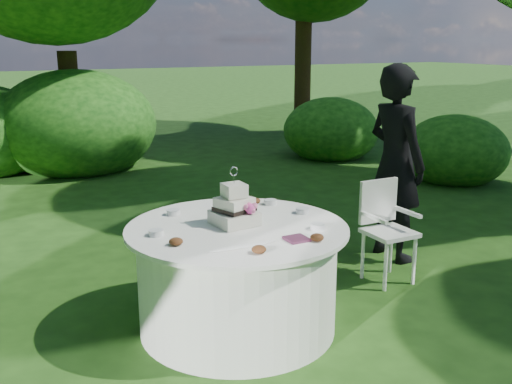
% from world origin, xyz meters
% --- Properties ---
extents(ground, '(80.00, 80.00, 0.00)m').
position_xyz_m(ground, '(0.00, 0.00, 0.00)').
color(ground, '#1B3D10').
rests_on(ground, ground).
extents(napkins, '(0.14, 0.14, 0.02)m').
position_xyz_m(napkins, '(0.21, -0.45, 0.78)').
color(napkins, '#4A1F37').
rests_on(napkins, table).
extents(feather_plume, '(0.48, 0.07, 0.01)m').
position_xyz_m(feather_plume, '(-0.15, -0.40, 0.78)').
color(feather_plume, white).
rests_on(feather_plume, table).
extents(guest, '(0.46, 0.69, 1.84)m').
position_xyz_m(guest, '(1.95, 0.64, 0.92)').
color(guest, black).
rests_on(guest, ground).
extents(table, '(1.56, 1.56, 0.77)m').
position_xyz_m(table, '(0.00, 0.00, 0.39)').
color(table, white).
rests_on(table, ground).
extents(cake, '(0.31, 0.31, 0.42)m').
position_xyz_m(cake, '(0.00, 0.04, 0.88)').
color(cake, beige).
rests_on(cake, table).
extents(chair, '(0.40, 0.38, 0.87)m').
position_xyz_m(chair, '(1.53, 0.24, 0.51)').
color(chair, silver).
rests_on(chair, ground).
extents(votives, '(1.24, 0.89, 0.04)m').
position_xyz_m(votives, '(0.13, 0.14, 0.79)').
color(votives, silver).
rests_on(votives, table).
extents(petal_cups, '(0.99, 1.11, 0.05)m').
position_xyz_m(petal_cups, '(0.02, -0.20, 0.79)').
color(petal_cups, '#562D16').
rests_on(petal_cups, table).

